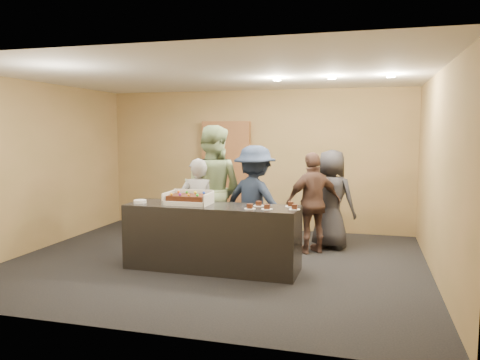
{
  "coord_description": "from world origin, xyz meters",
  "views": [
    {
      "loc": [
        2.13,
        -6.38,
        1.92
      ],
      "look_at": [
        0.37,
        0.0,
        1.22
      ],
      "focal_mm": 35.0,
      "sensor_mm": 36.0,
      "label": 1
    }
  ],
  "objects_px": {
    "person_brown_extra": "(313,203)",
    "person_dark_suit": "(331,199)",
    "plate_stack": "(140,201)",
    "sheet_cake": "(188,197)",
    "cake_box": "(189,201)",
    "person_server_grey": "(198,209)",
    "person_navy_man": "(255,202)",
    "storage_cabinet": "(226,175)",
    "person_sage_man": "(212,191)",
    "serving_counter": "(212,237)"
  },
  "relations": [
    {
      "from": "plate_stack",
      "to": "person_sage_man",
      "type": "xyz_separation_m",
      "value": [
        0.8,
        0.82,
        0.08
      ]
    },
    {
      "from": "serving_counter",
      "to": "person_server_grey",
      "type": "xyz_separation_m",
      "value": [
        -0.37,
        0.45,
        0.31
      ]
    },
    {
      "from": "serving_counter",
      "to": "person_navy_man",
      "type": "bearing_deg",
      "value": 61.82
    },
    {
      "from": "person_dark_suit",
      "to": "person_navy_man",
      "type": "bearing_deg",
      "value": 59.83
    },
    {
      "from": "plate_stack",
      "to": "person_dark_suit",
      "type": "bearing_deg",
      "value": 34.23
    },
    {
      "from": "person_server_grey",
      "to": "person_navy_man",
      "type": "height_order",
      "value": "person_navy_man"
    },
    {
      "from": "sheet_cake",
      "to": "person_dark_suit",
      "type": "relative_size",
      "value": 0.33
    },
    {
      "from": "person_navy_man",
      "to": "person_brown_extra",
      "type": "relative_size",
      "value": 1.07
    },
    {
      "from": "person_dark_suit",
      "to": "person_sage_man",
      "type": "bearing_deg",
      "value": 47.8
    },
    {
      "from": "person_brown_extra",
      "to": "person_dark_suit",
      "type": "height_order",
      "value": "person_dark_suit"
    },
    {
      "from": "person_sage_man",
      "to": "sheet_cake",
      "type": "bearing_deg",
      "value": 88.51
    },
    {
      "from": "person_sage_man",
      "to": "person_brown_extra",
      "type": "relative_size",
      "value": 1.26
    },
    {
      "from": "sheet_cake",
      "to": "person_navy_man",
      "type": "distance_m",
      "value": 1.1
    },
    {
      "from": "sheet_cake",
      "to": "person_sage_man",
      "type": "bearing_deg",
      "value": 82.45
    },
    {
      "from": "serving_counter",
      "to": "person_sage_man",
      "type": "relative_size",
      "value": 1.2
    },
    {
      "from": "storage_cabinet",
      "to": "person_server_grey",
      "type": "relative_size",
      "value": 1.39
    },
    {
      "from": "serving_counter",
      "to": "cake_box",
      "type": "height_order",
      "value": "cake_box"
    },
    {
      "from": "plate_stack",
      "to": "person_navy_man",
      "type": "relative_size",
      "value": 0.1
    },
    {
      "from": "storage_cabinet",
      "to": "person_brown_extra",
      "type": "relative_size",
      "value": 1.32
    },
    {
      "from": "storage_cabinet",
      "to": "person_sage_man",
      "type": "bearing_deg",
      "value": -79.1
    },
    {
      "from": "person_dark_suit",
      "to": "person_server_grey",
      "type": "bearing_deg",
      "value": 53.02
    },
    {
      "from": "serving_counter",
      "to": "plate_stack",
      "type": "xyz_separation_m",
      "value": [
        -1.05,
        -0.08,
        0.47
      ]
    },
    {
      "from": "serving_counter",
      "to": "storage_cabinet",
      "type": "height_order",
      "value": "storage_cabinet"
    },
    {
      "from": "person_brown_extra",
      "to": "person_navy_man",
      "type": "bearing_deg",
      "value": -3.17
    },
    {
      "from": "storage_cabinet",
      "to": "person_server_grey",
      "type": "distance_m",
      "value": 2.35
    },
    {
      "from": "person_server_grey",
      "to": "person_dark_suit",
      "type": "height_order",
      "value": "person_dark_suit"
    },
    {
      "from": "plate_stack",
      "to": "sheet_cake",
      "type": "bearing_deg",
      "value": 6.7
    },
    {
      "from": "person_server_grey",
      "to": "person_dark_suit",
      "type": "bearing_deg",
      "value": -163.55
    },
    {
      "from": "serving_counter",
      "to": "sheet_cake",
      "type": "xyz_separation_m",
      "value": [
        -0.35,
        0.0,
        0.55
      ]
    },
    {
      "from": "storage_cabinet",
      "to": "plate_stack",
      "type": "bearing_deg",
      "value": -98.18
    },
    {
      "from": "person_navy_man",
      "to": "cake_box",
      "type": "bearing_deg",
      "value": 64.29
    },
    {
      "from": "storage_cabinet",
      "to": "person_brown_extra",
      "type": "height_order",
      "value": "storage_cabinet"
    },
    {
      "from": "person_sage_man",
      "to": "person_dark_suit",
      "type": "distance_m",
      "value": 1.97
    },
    {
      "from": "storage_cabinet",
      "to": "person_navy_man",
      "type": "distance_m",
      "value": 2.28
    },
    {
      "from": "cake_box",
      "to": "person_sage_man",
      "type": "height_order",
      "value": "person_sage_man"
    },
    {
      "from": "cake_box",
      "to": "person_navy_man",
      "type": "xyz_separation_m",
      "value": [
        0.77,
        0.74,
        -0.09
      ]
    },
    {
      "from": "serving_counter",
      "to": "person_server_grey",
      "type": "relative_size",
      "value": 1.58
    },
    {
      "from": "sheet_cake",
      "to": "person_brown_extra",
      "type": "relative_size",
      "value": 0.33
    },
    {
      "from": "cake_box",
      "to": "person_sage_man",
      "type": "relative_size",
      "value": 0.31
    },
    {
      "from": "person_brown_extra",
      "to": "person_dark_suit",
      "type": "distance_m",
      "value": 0.46
    },
    {
      "from": "storage_cabinet",
      "to": "person_navy_man",
      "type": "xyz_separation_m",
      "value": [
        1.06,
        -2.0,
        -0.2
      ]
    },
    {
      "from": "sheet_cake",
      "to": "person_server_grey",
      "type": "bearing_deg",
      "value": 92.99
    },
    {
      "from": "cake_box",
      "to": "person_server_grey",
      "type": "distance_m",
      "value": 0.47
    },
    {
      "from": "plate_stack",
      "to": "person_brown_extra",
      "type": "xyz_separation_m",
      "value": [
        2.29,
        1.35,
        -0.13
      ]
    },
    {
      "from": "sheet_cake",
      "to": "person_dark_suit",
      "type": "xyz_separation_m",
      "value": [
        1.84,
        1.65,
        -0.19
      ]
    },
    {
      "from": "cake_box",
      "to": "person_server_grey",
      "type": "xyz_separation_m",
      "value": [
        -0.02,
        0.43,
        -0.19
      ]
    },
    {
      "from": "cake_box",
      "to": "person_dark_suit",
      "type": "relative_size",
      "value": 0.38
    },
    {
      "from": "person_sage_man",
      "to": "person_brown_extra",
      "type": "bearing_deg",
      "value": -154.65
    },
    {
      "from": "serving_counter",
      "to": "person_server_grey",
      "type": "height_order",
      "value": "person_server_grey"
    },
    {
      "from": "cake_box",
      "to": "sheet_cake",
      "type": "relative_size",
      "value": 1.18
    }
  ]
}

